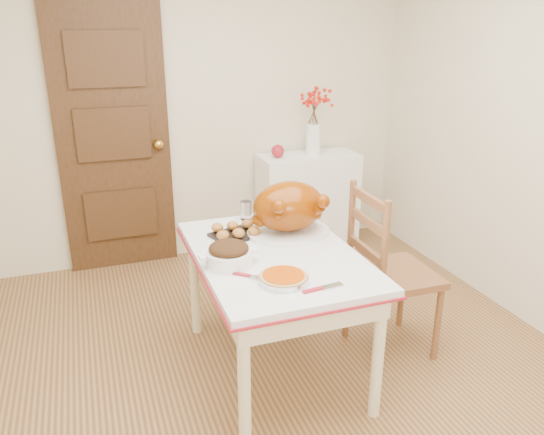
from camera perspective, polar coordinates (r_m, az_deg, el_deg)
name	(u,v)px	position (r m, az deg, el deg)	size (l,w,h in m)	color
floor	(289,386)	(3.11, 1.86, -17.62)	(3.50, 4.00, 0.00)	brown
wall_back	(200,108)	(4.42, -7.67, 11.53)	(3.50, 0.00, 2.50)	beige
door_back	(114,142)	(4.34, -16.58, 7.76)	(0.85, 0.06, 2.06)	#321E0B
sideboard	(308,202)	(4.67, 3.85, 1.68)	(0.84, 0.38, 0.84)	white
kitchen_table	(275,312)	(3.04, 0.32, -10.11)	(0.85, 1.24, 0.74)	silver
chair_oak	(394,271)	(3.24, 12.96, -5.60)	(0.46, 0.46, 1.04)	brown
berry_vase	(314,123)	(4.52, 4.51, 10.11)	(0.28, 0.28, 0.54)	white
apple	(278,151)	(4.44, 0.62, 7.13)	(0.11, 0.11, 0.11)	maroon
turkey_platter	(289,209)	(3.05, 1.80, 0.89)	(0.49, 0.39, 0.31)	#753601
pumpkin_pie	(283,277)	(2.54, 1.24, -6.40)	(0.24, 0.24, 0.05)	#B43F03
stuffing_dish	(229,254)	(2.71, -4.64, -3.91)	(0.31, 0.24, 0.12)	#381D0B
rolls_tray	(236,231)	(3.07, -3.93, -1.41)	(0.26, 0.21, 0.07)	#A06933
pie_server	(323,288)	(2.50, 5.47, -7.48)	(0.21, 0.06, 0.01)	silver
carving_knife	(257,277)	(2.59, -1.65, -6.40)	(0.25, 0.06, 0.01)	silver
drinking_glass	(246,210)	(3.32, -2.80, 0.77)	(0.07, 0.07, 0.12)	white
shaker_pair	(300,212)	(3.34, 2.99, 0.56)	(0.08, 0.03, 0.08)	white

